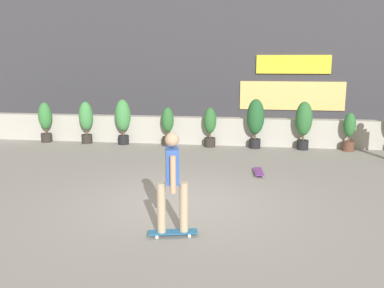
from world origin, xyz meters
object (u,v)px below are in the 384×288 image
(potted_plant_7, at_px, (349,131))
(skateboard_near_camera, at_px, (259,172))
(potted_plant_5, at_px, (256,120))
(potted_plant_4, at_px, (210,125))
(potted_plant_1, at_px, (86,120))
(skater_far_right, at_px, (172,180))
(potted_plant_6, at_px, (304,122))
(potted_plant_3, at_px, (168,125))
(potted_plant_0, at_px, (45,120))
(potted_plant_2, at_px, (123,118))

(potted_plant_7, bearing_deg, skateboard_near_camera, -131.50)
(potted_plant_5, bearing_deg, potted_plant_4, 180.00)
(potted_plant_1, distance_m, potted_plant_4, 4.19)
(potted_plant_5, xyz_separation_m, skateboard_near_camera, (0.09, -3.14, -0.86))
(potted_plant_4, distance_m, skater_far_right, 7.14)
(potted_plant_1, xyz_separation_m, skateboard_near_camera, (5.73, -3.14, -0.75))
(skateboard_near_camera, bearing_deg, potted_plant_6, 66.01)
(potted_plant_3, height_order, potted_plant_5, potted_plant_5)
(potted_plant_3, height_order, skater_far_right, skater_far_right)
(potted_plant_0, relative_size, potted_plant_4, 1.07)
(potted_plant_1, height_order, skater_far_right, skater_far_right)
(potted_plant_0, relative_size, potted_plant_7, 1.14)
(potted_plant_6, bearing_deg, potted_plant_3, 180.00)
(potted_plant_7, bearing_deg, potted_plant_3, 180.00)
(potted_plant_3, bearing_deg, potted_plant_4, -0.00)
(potted_plant_2, height_order, potted_plant_7, potted_plant_2)
(potted_plant_0, xyz_separation_m, skater_far_right, (5.78, -7.13, 0.17))
(potted_plant_5, xyz_separation_m, skater_far_right, (-1.31, -7.13, 0.02))
(potted_plant_4, relative_size, potted_plant_7, 1.07)
(potted_plant_4, xyz_separation_m, skater_far_right, (0.13, -7.13, 0.24))
(potted_plant_3, height_order, skateboard_near_camera, potted_plant_3)
(potted_plant_1, height_order, potted_plant_4, potted_plant_1)
(potted_plant_4, bearing_deg, potted_plant_0, 180.00)
(potted_plant_6, relative_size, potted_plant_7, 1.27)
(potted_plant_0, distance_m, skater_far_right, 9.18)
(potted_plant_3, xyz_separation_m, skateboard_near_camera, (2.93, -3.14, -0.63))
(potted_plant_1, bearing_deg, potted_plant_5, 0.00)
(potted_plant_0, bearing_deg, potted_plant_1, -0.00)
(potted_plant_0, relative_size, potted_plant_5, 0.87)
(potted_plant_1, relative_size, potted_plant_4, 1.10)
(potted_plant_2, height_order, skateboard_near_camera, potted_plant_2)
(potted_plant_0, distance_m, potted_plant_2, 2.75)
(potted_plant_0, distance_m, potted_plant_4, 5.65)
(potted_plant_0, xyz_separation_m, potted_plant_3, (4.26, 0.00, -0.08))
(potted_plant_3, bearing_deg, skater_far_right, -77.93)
(potted_plant_3, height_order, potted_plant_4, potted_plant_4)
(potted_plant_2, distance_m, potted_plant_4, 2.91)
(potted_plant_0, bearing_deg, skater_far_right, -50.97)
(potted_plant_1, distance_m, potted_plant_2, 1.29)
(potted_plant_0, bearing_deg, skateboard_near_camera, -23.60)
(skateboard_near_camera, bearing_deg, potted_plant_4, 116.12)
(potted_plant_0, height_order, potted_plant_4, potted_plant_0)
(potted_plant_6, height_order, potted_plant_7, potted_plant_6)
(potted_plant_0, relative_size, skater_far_right, 0.80)
(potted_plant_5, distance_m, skateboard_near_camera, 3.26)
(potted_plant_5, relative_size, potted_plant_6, 1.04)
(potted_plant_7, bearing_deg, skater_far_right, -120.40)
(potted_plant_5, bearing_deg, potted_plant_6, 0.00)
(potted_plant_1, xyz_separation_m, potted_plant_4, (4.19, 0.00, -0.10))
(potted_plant_0, height_order, skateboard_near_camera, potted_plant_0)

